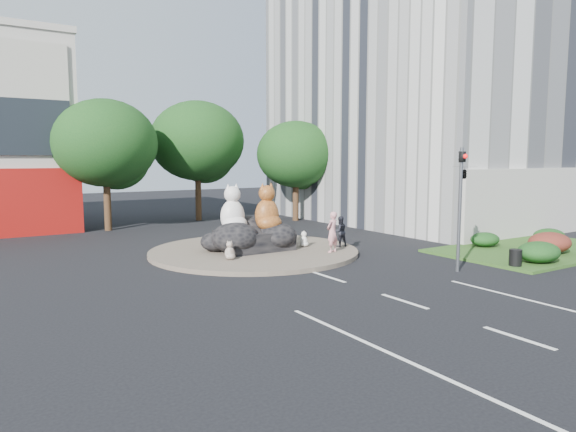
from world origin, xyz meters
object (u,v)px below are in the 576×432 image
at_px(cat_tabby, 267,207).
at_px(pedestrian_dark, 340,231).
at_px(kitten_calico, 230,250).
at_px(pedestrian_pink, 332,232).
at_px(kitten_white, 304,239).
at_px(litter_bin, 515,258).
at_px(cat_white, 232,208).

xyz_separation_m(cat_tabby, pedestrian_dark, (3.44, -1.30, -1.30)).
bearing_deg(cat_tabby, kitten_calico, -151.85).
bearing_deg(kitten_calico, pedestrian_pink, -0.89).
relative_size(kitten_white, litter_bin, 1.17).
bearing_deg(kitten_calico, cat_white, 70.48).
distance_m(cat_white, kitten_calico, 2.74).
distance_m(kitten_white, litter_bin, 9.64).
xyz_separation_m(kitten_calico, litter_bin, (9.60, -7.25, -0.15)).
xyz_separation_m(kitten_white, pedestrian_pink, (0.28, -1.94, 0.55)).
xyz_separation_m(kitten_calico, pedestrian_pink, (4.84, -0.98, 0.53)).
relative_size(cat_white, litter_bin, 3.32).
height_order(pedestrian_pink, litter_bin, pedestrian_pink).
xyz_separation_m(kitten_calico, kitten_white, (4.56, 0.96, -0.01)).
xyz_separation_m(pedestrian_dark, litter_bin, (3.50, -7.30, -0.49)).
relative_size(cat_tabby, pedestrian_pink, 1.22).
bearing_deg(cat_white, litter_bin, -53.48).
bearing_deg(kitten_calico, kitten_white, 22.50).
distance_m(kitten_calico, kitten_white, 4.66).
distance_m(cat_tabby, litter_bin, 11.20).
bearing_deg(litter_bin, pedestrian_dark, 115.61).
bearing_deg(pedestrian_pink, kitten_white, -101.16).
distance_m(cat_white, pedestrian_dark, 5.49).
bearing_deg(pedestrian_pink, cat_tabby, -66.43).
height_order(cat_tabby, pedestrian_dark, cat_tabby).
relative_size(cat_tabby, kitten_calico, 2.77).
height_order(cat_tabby, pedestrian_pink, cat_tabby).
height_order(cat_tabby, kitten_calico, cat_tabby).
bearing_deg(cat_tabby, pedestrian_pink, -45.82).
bearing_deg(pedestrian_dark, litter_bin, 126.21).
xyz_separation_m(cat_tabby, kitten_white, (1.89, -0.39, -1.65)).
height_order(kitten_calico, pedestrian_pink, pedestrian_pink).
bearing_deg(kitten_white, pedestrian_pink, -135.68).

